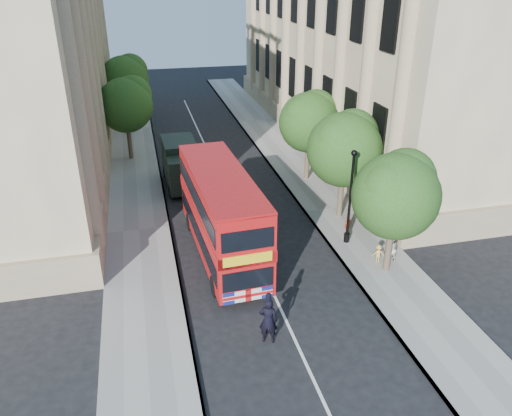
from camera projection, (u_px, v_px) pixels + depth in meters
ground at (290, 329)px, 20.45m from camera, size 120.00×120.00×0.00m
pavement_right at (332, 209)px, 30.39m from camera, size 3.50×80.00×0.12m
pavement_left at (139, 230)px, 27.96m from camera, size 3.50×80.00×0.12m
building_right at (369, 27)px, 40.44m from camera, size 12.00×38.00×18.00m
building_left at (2, 37)px, 34.61m from camera, size 12.00×38.00×18.00m
tree_right_near at (397, 191)px, 22.48m from camera, size 4.00×4.00×6.08m
tree_right_mid at (345, 146)px, 27.65m from camera, size 4.20×4.20×6.37m
tree_right_far at (309, 119)px, 32.96m from camera, size 4.00×4.00×6.15m
tree_left_far at (126, 102)px, 36.53m from camera, size 4.00×4.00×6.30m
tree_left_back at (125, 77)px, 43.42m from camera, size 4.20×4.20×6.65m
lamp_post at (350, 201)px, 25.66m from camera, size 0.32×0.32×5.16m
double_decker_bus at (222, 213)px, 24.63m from camera, size 3.04×9.67×4.41m
box_van at (181, 165)px, 33.20m from camera, size 2.30×5.28×2.98m
police_constable at (268, 320)px, 19.34m from camera, size 0.86×0.71×2.02m
woman_pedestrian at (390, 249)px, 24.50m from camera, size 0.86×0.74×1.54m
child_a at (348, 226)px, 27.06m from camera, size 0.75×0.63×1.21m
child_b at (378, 253)px, 24.68m from camera, size 0.68×0.49×0.94m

